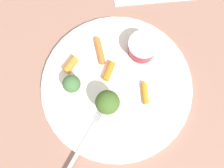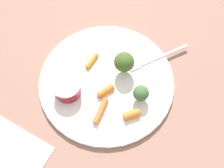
% 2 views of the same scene
% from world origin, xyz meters
% --- Properties ---
extents(ground_plane, '(2.40, 2.40, 0.00)m').
position_xyz_m(ground_plane, '(0.00, 0.00, 0.00)').
color(ground_plane, '#8E6453').
extents(plate, '(0.32, 0.32, 0.01)m').
position_xyz_m(plate, '(0.00, 0.00, 0.01)').
color(plate, silver).
rests_on(plate, ground_plane).
extents(sauce_cup, '(0.06, 0.06, 0.04)m').
position_xyz_m(sauce_cup, '(0.06, 0.07, 0.03)').
color(sauce_cup, maroon).
rests_on(sauce_cup, plate).
extents(broccoli_floret_0, '(0.04, 0.04, 0.05)m').
position_xyz_m(broccoli_floret_0, '(-0.09, 0.00, 0.04)').
color(broccoli_floret_0, '#92B667').
rests_on(broccoli_floret_0, plate).
extents(broccoli_floret_1, '(0.05, 0.05, 0.06)m').
position_xyz_m(broccoli_floret_1, '(-0.02, -0.04, 0.05)').
color(broccoli_floret_1, '#9ABA6A').
rests_on(broccoli_floret_1, plate).
extents(carrot_stick_0, '(0.04, 0.04, 0.02)m').
position_xyz_m(carrot_stick_0, '(-0.09, 0.05, 0.02)').
color(carrot_stick_0, orange).
rests_on(carrot_stick_0, plate).
extents(carrot_stick_1, '(0.03, 0.04, 0.01)m').
position_xyz_m(carrot_stick_1, '(-0.02, 0.03, 0.02)').
color(carrot_stick_1, orange).
rests_on(carrot_stick_1, plate).
extents(carrot_stick_2, '(0.01, 0.04, 0.01)m').
position_xyz_m(carrot_stick_2, '(0.06, -0.02, 0.02)').
color(carrot_stick_2, orange).
rests_on(carrot_stick_2, plate).
extents(carrot_stick_3, '(0.02, 0.06, 0.01)m').
position_xyz_m(carrot_stick_3, '(-0.03, 0.07, 0.02)').
color(carrot_stick_3, orange).
rests_on(carrot_stick_3, plate).
extents(fork, '(0.10, 0.14, 0.00)m').
position_xyz_m(fork, '(-0.08, -0.12, 0.01)').
color(fork, '#B7B8BA').
rests_on(fork, plate).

